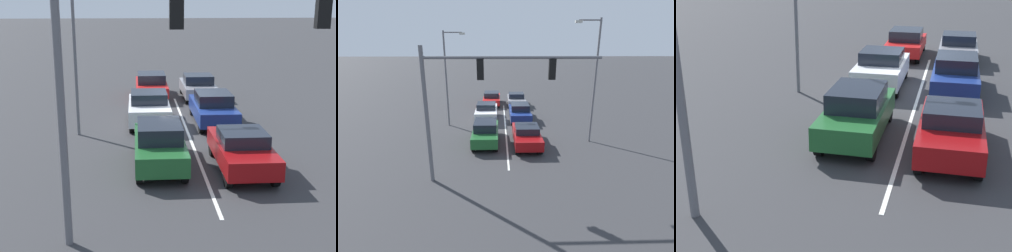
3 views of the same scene
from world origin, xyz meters
TOP-DOWN VIEW (x-y plane):
  - ground_plane at (0.00, 0.00)m, footprint 240.00×240.00m
  - lane_stripe_left_divider at (0.00, 2.09)m, footprint 0.12×16.17m
  - car_darkgreen_midlane_front at (1.52, 5.70)m, footprint 1.79×4.47m
  - car_maroon_leftlane_front at (-1.39, 6.26)m, footprint 1.82×4.40m
  - car_white_midlane_second at (1.72, -0.28)m, footprint 1.95×4.22m
  - car_navy_leftlane_second at (-1.41, -0.19)m, footprint 1.86×4.59m
  - car_red_midlane_third at (1.39, -6.68)m, footprint 1.89×4.58m
  - car_gray_leftlane_third at (-1.45, -6.08)m, footprint 1.92×4.24m
  - traffic_signal_gantry at (1.70, 11.16)m, footprint 8.45×0.37m
  - street_lamp_right_shoulder at (4.76, 1.40)m, footprint 1.79×0.24m

SIDE VIEW (x-z plane):
  - ground_plane at x=0.00m, z-range 0.00..0.00m
  - lane_stripe_left_divider at x=0.00m, z-range 0.00..0.01m
  - car_gray_leftlane_third at x=-1.45m, z-range 0.01..1.48m
  - car_maroon_leftlane_front at x=-1.39m, z-range 0.03..1.50m
  - car_red_midlane_third at x=1.39m, z-range 0.03..1.52m
  - car_navy_leftlane_second at x=-1.41m, z-range 0.01..1.57m
  - car_white_midlane_second at x=1.72m, z-range 0.02..1.62m
  - car_darkgreen_midlane_front at x=1.52m, z-range 0.02..1.67m
  - street_lamp_right_shoulder at x=4.76m, z-range 0.59..8.51m
  - traffic_signal_gantry at x=1.70m, z-range 1.45..8.32m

